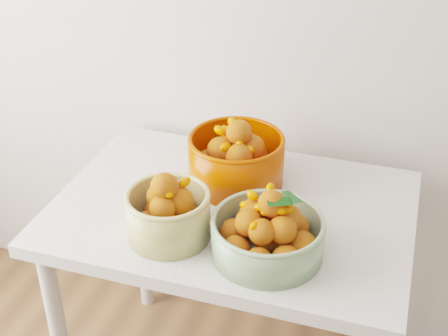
{
  "coord_description": "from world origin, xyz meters",
  "views": [
    {
      "loc": [
        0.02,
        0.22,
        1.76
      ],
      "look_at": [
        -0.4,
        1.52,
        0.92
      ],
      "focal_mm": 50.0,
      "sensor_mm": 36.0,
      "label": 1
    }
  ],
  "objects": [
    {
      "name": "table",
      "position": [
        -0.4,
        1.6,
        0.65
      ],
      "size": [
        1.0,
        0.7,
        0.75
      ],
      "color": "silver",
      "rests_on": "ground"
    },
    {
      "name": "bowl_cream",
      "position": [
        -0.52,
        1.42,
        0.82
      ],
      "size": [
        0.29,
        0.29,
        0.19
      ],
      "rotation": [
        0.0,
        0.0,
        -0.38
      ],
      "color": "tan",
      "rests_on": "table"
    },
    {
      "name": "bowl_green",
      "position": [
        -0.26,
        1.43,
        0.81
      ],
      "size": [
        0.37,
        0.37,
        0.18
      ],
      "rotation": [
        0.0,
        0.0,
        -0.37
      ],
      "color": "gray",
      "rests_on": "table"
    },
    {
      "name": "bowl_orange",
      "position": [
        -0.43,
        1.72,
        0.83
      ],
      "size": [
        0.29,
        0.29,
        0.2
      ],
      "rotation": [
        0.0,
        0.0,
        -0.02
      ],
      "color": "#C03000",
      "rests_on": "table"
    }
  ]
}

